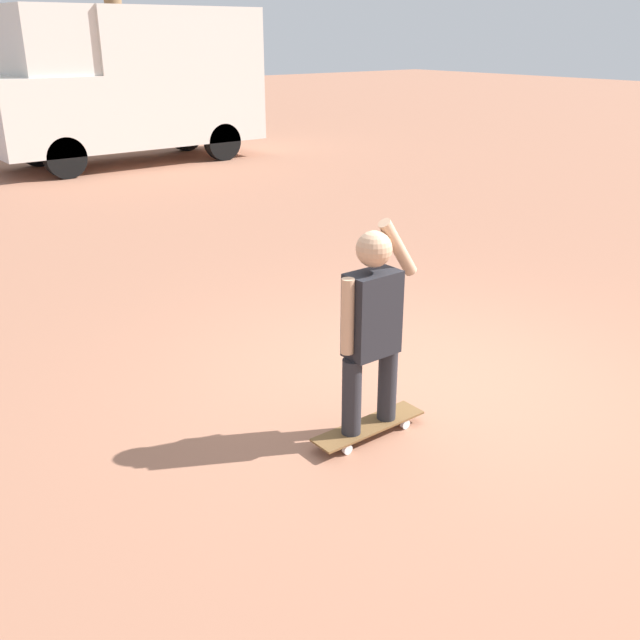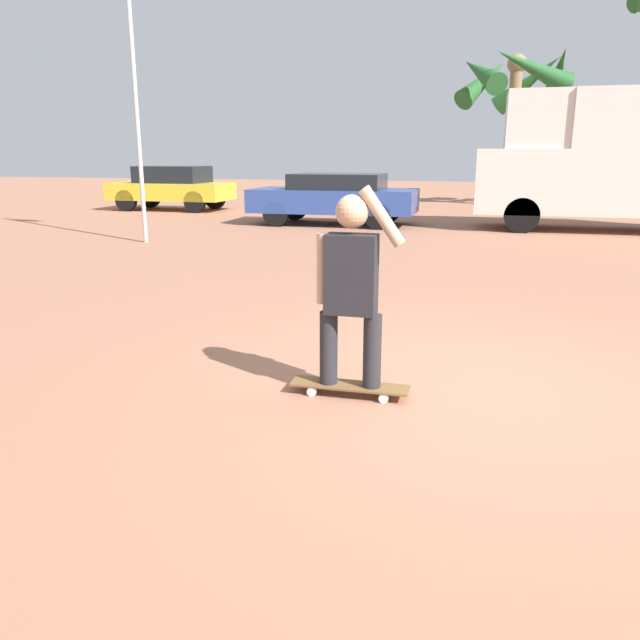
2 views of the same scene
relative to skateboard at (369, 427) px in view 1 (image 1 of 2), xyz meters
name	(u,v)px [view 1 (image 1 of 2)]	position (x,y,z in m)	size (l,w,h in m)	color
ground_plane	(423,381)	(0.96, 0.38, -0.07)	(80.00, 80.00, 0.00)	#A36B51
skateboard	(369,427)	(0.00, 0.00, 0.00)	(0.93, 0.23, 0.09)	brown
person_skateboarder	(372,320)	(0.00, 0.00, 0.85)	(0.66, 0.25, 1.53)	#28282D
camper_van	(131,81)	(3.80, 12.24, 1.70)	(5.94, 2.11, 3.30)	black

